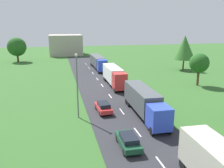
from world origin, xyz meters
TOP-DOWN VIEW (x-y plane):
  - road at (0.00, 24.50)m, footprint 10.00×140.00m
  - lane_marking_centre at (0.00, 19.32)m, footprint 0.16×117.37m
  - truck_second at (2.56, 31.10)m, footprint 2.82×12.79m
  - truck_third at (2.40, 48.42)m, footprint 2.59×11.90m
  - truck_fourth at (2.37, 67.64)m, footprint 2.57×14.37m
  - car_third at (-2.09, 23.21)m, footprint 1.87×4.43m
  - car_fourth at (-2.65, 33.76)m, footprint 1.96×4.33m
  - lamppost_second at (-6.36, 32.65)m, footprint 0.36×0.36m
  - tree_pine at (-21.68, 86.89)m, footprint 6.17×6.17m
  - tree_elm at (19.39, 44.72)m, footprint 3.98×3.98m
  - tree_lime at (25.19, 61.09)m, footprint 5.88×5.88m
  - distant_building at (-5.11, 102.41)m, footprint 12.92×11.80m

SIDE VIEW (x-z plane):
  - road at x=0.00m, z-range 0.00..0.06m
  - lane_marking_centre at x=0.00m, z-range 0.06..0.07m
  - car_third at x=-2.09m, z-range 0.10..1.51m
  - car_fourth at x=-2.65m, z-range 0.10..1.55m
  - truck_fourth at x=2.37m, z-range 0.36..3.84m
  - truck_second at x=2.56m, z-range 0.31..3.98m
  - truck_third at x=2.40m, z-range 0.34..4.06m
  - distant_building at x=-5.11m, z-range 0.00..8.06m
  - tree_elm at x=19.39m, z-range 1.32..8.01m
  - lamppost_second at x=-6.36m, z-range 0.48..9.24m
  - tree_pine at x=-21.68m, z-range 0.93..9.01m
  - tree_lime at x=25.19m, z-range 1.45..10.85m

